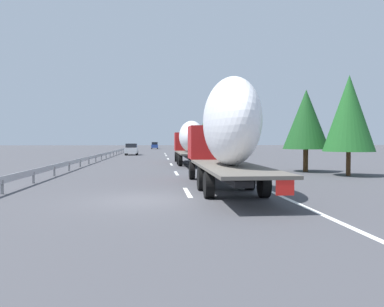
% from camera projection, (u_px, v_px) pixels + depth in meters
% --- Properties ---
extents(ground_plane, '(260.00, 260.00, 0.00)m').
position_uv_depth(ground_plane, '(154.00, 156.00, 54.29)').
color(ground_plane, '#424247').
extents(lane_stripe_0, '(3.20, 0.20, 0.01)m').
position_uv_depth(lane_stripe_0, '(187.00, 192.00, 16.63)').
color(lane_stripe_0, white).
rests_on(lane_stripe_0, ground_plane).
extents(lane_stripe_1, '(3.20, 0.20, 0.01)m').
position_uv_depth(lane_stripe_1, '(176.00, 173.00, 26.37)').
color(lane_stripe_1, white).
rests_on(lane_stripe_1, ground_plane).
extents(lane_stripe_2, '(3.20, 0.20, 0.01)m').
position_uv_depth(lane_stripe_2, '(171.00, 164.00, 36.14)').
color(lane_stripe_2, white).
rests_on(lane_stripe_2, ground_plane).
extents(lane_stripe_3, '(3.20, 0.20, 0.01)m').
position_uv_depth(lane_stripe_3, '(168.00, 159.00, 47.19)').
color(lane_stripe_3, white).
rests_on(lane_stripe_3, ground_plane).
extents(lane_stripe_4, '(3.20, 0.20, 0.01)m').
position_uv_depth(lane_stripe_4, '(166.00, 155.00, 59.62)').
color(lane_stripe_4, white).
rests_on(lane_stripe_4, ground_plane).
extents(lane_stripe_5, '(3.20, 0.20, 0.01)m').
position_uv_depth(lane_stripe_5, '(166.00, 156.00, 57.34)').
color(lane_stripe_5, white).
rests_on(lane_stripe_5, ground_plane).
extents(lane_stripe_6, '(3.20, 0.20, 0.01)m').
position_uv_depth(lane_stripe_6, '(165.00, 153.00, 66.49)').
color(lane_stripe_6, white).
rests_on(lane_stripe_6, ground_plane).
extents(edge_line_right, '(110.00, 0.20, 0.01)m').
position_uv_depth(edge_line_right, '(190.00, 155.00, 59.77)').
color(edge_line_right, white).
rests_on(edge_line_right, ground_plane).
extents(truck_lead, '(13.55, 2.55, 4.05)m').
position_uv_depth(truck_lead, '(190.00, 140.00, 36.33)').
color(truck_lead, '#B21919').
rests_on(truck_lead, ground_plane).
extents(truck_trailing, '(13.67, 2.55, 4.93)m').
position_uv_depth(truck_trailing, '(226.00, 131.00, 17.43)').
color(truck_trailing, '#B21919').
rests_on(truck_trailing, ground_plane).
extents(car_white_van, '(4.59, 1.86, 1.79)m').
position_uv_depth(car_white_van, '(132.00, 149.00, 59.66)').
color(car_white_van, white).
rests_on(car_white_van, ground_plane).
extents(car_blue_sedan, '(4.44, 1.78, 1.84)m').
position_uv_depth(car_blue_sedan, '(155.00, 145.00, 102.80)').
color(car_blue_sedan, '#28479E').
rests_on(car_blue_sedan, ground_plane).
extents(road_sign, '(0.10, 0.90, 2.96)m').
position_uv_depth(road_sign, '(198.00, 142.00, 59.02)').
color(road_sign, gray).
rests_on(road_sign, ground_plane).
extents(tree_0, '(3.24, 3.24, 6.61)m').
position_uv_depth(tree_0, '(204.00, 132.00, 83.41)').
color(tree_0, '#472D19').
rests_on(tree_0, ground_plane).
extents(tree_1, '(3.73, 3.73, 5.89)m').
position_uv_depth(tree_1, '(233.00, 131.00, 61.09)').
color(tree_1, '#472D19').
rests_on(tree_1, ground_plane).
extents(tree_2, '(3.23, 3.23, 6.45)m').
position_uv_depth(tree_2, '(349.00, 113.00, 24.44)').
color(tree_2, '#472D19').
rests_on(tree_2, ground_plane).
extents(tree_3, '(3.83, 3.83, 6.59)m').
position_uv_depth(tree_3, '(208.00, 133.00, 89.85)').
color(tree_3, '#472D19').
rests_on(tree_3, ground_plane).
extents(tree_4, '(3.29, 3.29, 5.94)m').
position_uv_depth(tree_4, '(306.00, 119.00, 27.66)').
color(tree_4, '#472D19').
rests_on(tree_4, ground_plane).
extents(guardrail_median, '(94.00, 0.10, 0.76)m').
position_uv_depth(guardrail_median, '(113.00, 152.00, 56.72)').
color(guardrail_median, '#9EA0A5').
rests_on(guardrail_median, ground_plane).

